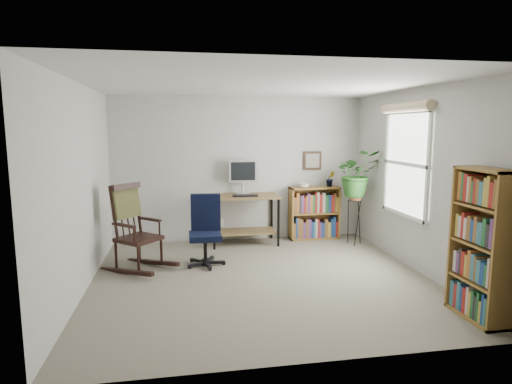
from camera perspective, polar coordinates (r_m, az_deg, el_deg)
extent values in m
cube|color=slate|center=(5.51, 0.73, -11.48)|extent=(4.20, 4.00, 0.00)
cube|color=silver|center=(5.21, 0.78, 14.20)|extent=(4.20, 4.00, 0.00)
cube|color=#B2B2AE|center=(7.19, -2.19, 3.03)|extent=(4.20, 0.00, 2.40)
cube|color=#B2B2AE|center=(3.31, 7.17, -3.46)|extent=(4.20, 0.00, 2.40)
cube|color=#B2B2AE|center=(5.26, -22.34, 0.41)|extent=(0.00, 4.00, 2.40)
cube|color=#B2B2AE|center=(5.98, 20.96, 1.38)|extent=(0.00, 4.00, 2.40)
cube|color=black|center=(6.83, -1.44, -0.48)|extent=(0.40, 0.15, 0.02)
imported|color=#255C20|center=(7.01, 13.36, 5.35)|extent=(1.69, 1.88, 1.46)
imported|color=#255C20|center=(7.42, 9.87, 1.14)|extent=(0.13, 0.24, 0.11)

